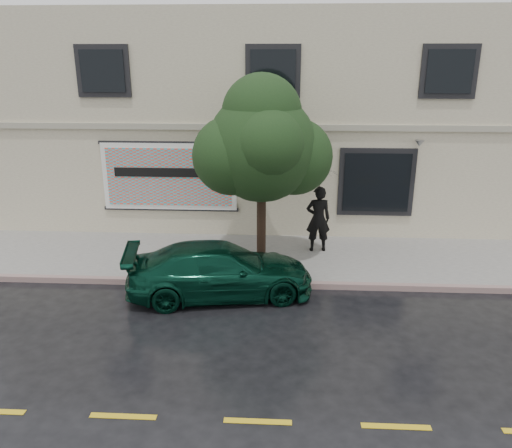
# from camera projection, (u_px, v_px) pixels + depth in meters

# --- Properties ---
(ground) EXTENTS (90.00, 90.00, 0.00)m
(ground) POSITION_uv_depth(u_px,v_px,m) (266.00, 315.00, 11.34)
(ground) COLOR black
(ground) RESTS_ON ground
(sidewalk) EXTENTS (20.00, 3.50, 0.15)m
(sidewalk) POSITION_uv_depth(u_px,v_px,m) (270.00, 258.00, 14.39)
(sidewalk) COLOR #9B9792
(sidewalk) RESTS_ON ground
(curb) EXTENTS (20.00, 0.18, 0.16)m
(curb) POSITION_uv_depth(u_px,v_px,m) (268.00, 284.00, 12.73)
(curb) COLOR slate
(curb) RESTS_ON ground
(road_marking) EXTENTS (19.00, 0.12, 0.01)m
(road_marking) POSITION_uv_depth(u_px,v_px,m) (258.00, 421.00, 8.02)
(road_marking) COLOR gold
(road_marking) RESTS_ON ground
(building) EXTENTS (20.00, 8.12, 7.00)m
(building) POSITION_uv_depth(u_px,v_px,m) (275.00, 116.00, 18.75)
(building) COLOR beige
(building) RESTS_ON ground
(billboard) EXTENTS (4.30, 0.16, 2.20)m
(billboard) POSITION_uv_depth(u_px,v_px,m) (169.00, 177.00, 15.51)
(billboard) COLOR white
(billboard) RESTS_ON ground
(car) EXTENTS (4.76, 2.73, 1.31)m
(car) POSITION_uv_depth(u_px,v_px,m) (220.00, 270.00, 12.13)
(car) COLOR #083022
(car) RESTS_ON ground
(pedestrian) EXTENTS (0.75, 0.53, 1.95)m
(pedestrian) POSITION_uv_depth(u_px,v_px,m) (318.00, 219.00, 14.48)
(pedestrian) COLOR black
(pedestrian) RESTS_ON sidewalk
(umbrella) EXTENTS (1.20, 1.20, 0.80)m
(umbrella) POSITION_uv_depth(u_px,v_px,m) (320.00, 173.00, 14.04)
(umbrella) COLOR black
(umbrella) RESTS_ON pedestrian
(street_tree) EXTENTS (2.85, 2.85, 4.64)m
(street_tree) POSITION_uv_depth(u_px,v_px,m) (262.00, 148.00, 12.91)
(street_tree) COLOR black
(street_tree) RESTS_ON sidewalk
(fire_hydrant) EXTENTS (0.31, 0.29, 0.75)m
(fire_hydrant) POSITION_uv_depth(u_px,v_px,m) (206.00, 262.00, 12.96)
(fire_hydrant) COLOR silver
(fire_hydrant) RESTS_ON sidewalk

